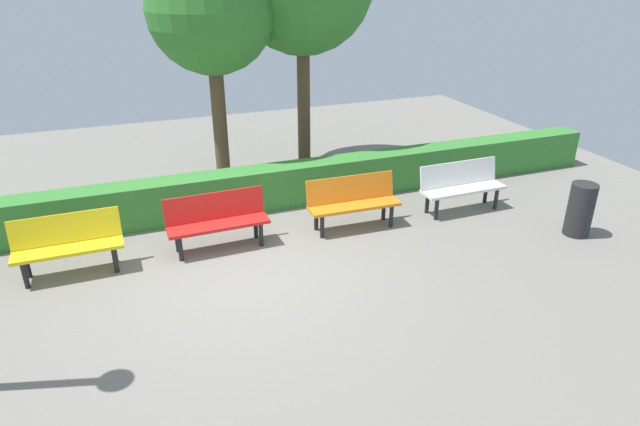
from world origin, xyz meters
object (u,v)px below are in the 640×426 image
(bench_red, at_px, (217,219))
(trash_bin, at_px, (580,210))
(bench_white, at_px, (461,184))
(bench_yellow, at_px, (68,243))
(bench_orange, at_px, (353,200))
(tree_mid, at_px, (211,11))

(bench_red, relative_size, trash_bin, 1.77)
(bench_red, bearing_deg, trash_bin, 162.09)
(bench_white, bearing_deg, bench_red, -2.18)
(bench_yellow, xyz_separation_m, trash_bin, (-7.66, 1.61, -0.04))
(bench_orange, bearing_deg, bench_white, -179.26)
(bench_orange, xyz_separation_m, bench_red, (2.23, -0.08, 0.00))
(tree_mid, bearing_deg, bench_yellow, 45.14)
(bench_red, distance_m, trash_bin, 5.78)
(bench_orange, xyz_separation_m, trash_bin, (-3.31, 1.55, -0.04))
(bench_orange, bearing_deg, bench_red, -0.43)
(bench_yellow, relative_size, trash_bin, 1.67)
(bench_white, bearing_deg, trash_bin, 128.46)
(trash_bin, bearing_deg, bench_white, -50.95)
(bench_orange, height_order, trash_bin, trash_bin)
(bench_white, relative_size, tree_mid, 0.35)
(trash_bin, bearing_deg, tree_mid, -41.80)
(bench_red, bearing_deg, bench_white, 176.95)
(bench_yellow, bearing_deg, bench_orange, 178.74)
(bench_orange, height_order, bench_red, same)
(bench_white, height_order, trash_bin, trash_bin)
(bench_red, bearing_deg, tree_mid, -104.70)
(bench_yellow, distance_m, trash_bin, 7.83)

